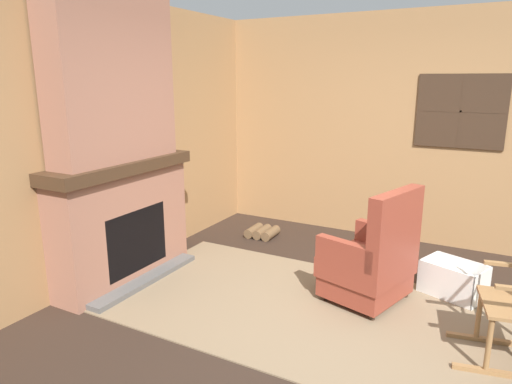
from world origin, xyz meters
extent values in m
plane|color=#2D2119|center=(0.00, 0.00, 0.00)|extent=(14.00, 14.00, 0.00)
cube|color=#9E7247|center=(-2.49, 0.00, 1.34)|extent=(0.06, 5.52, 2.69)
cube|color=#9E7247|center=(0.00, 2.49, 1.34)|extent=(5.52, 0.06, 2.69)
cube|color=#382619|center=(0.42, 2.45, 1.58)|extent=(0.93, 0.02, 0.80)
cube|color=silver|center=(0.42, 2.46, 1.58)|extent=(0.89, 0.01, 0.76)
cube|color=#382619|center=(0.42, 2.44, 1.58)|extent=(0.02, 0.02, 0.76)
cube|color=#382619|center=(0.42, 2.44, 1.58)|extent=(0.89, 0.02, 0.02)
cube|color=#93604C|center=(-2.28, 0.00, 0.54)|extent=(0.36, 1.50, 1.07)
cube|color=black|center=(-2.14, 0.00, 0.42)|extent=(0.08, 0.78, 0.60)
cube|color=#565451|center=(-2.02, 0.00, 0.03)|extent=(0.16, 1.35, 0.06)
cube|color=#3D2819|center=(-2.28, 0.00, 1.13)|extent=(0.46, 1.60, 0.11)
cube|color=#93604C|center=(-2.28, 0.00, 1.92)|extent=(0.32, 1.32, 1.48)
cube|color=#7A664C|center=(-0.43, 0.25, 0.01)|extent=(3.52, 1.90, 0.01)
cube|color=brown|center=(-0.07, 0.67, 0.18)|extent=(0.75, 0.81, 0.24)
cube|color=brown|center=(-0.07, 0.67, 0.33)|extent=(0.79, 0.85, 0.18)
cube|color=brown|center=(0.16, 0.60, 0.73)|extent=(0.31, 0.71, 0.62)
cube|color=brown|center=(-0.18, 0.38, 0.52)|extent=(0.56, 0.24, 0.20)
cube|color=brown|center=(-0.01, 0.97, 0.52)|extent=(0.56, 0.24, 0.20)
cylinder|color=#332319|center=(-0.39, 0.47, 0.03)|extent=(0.06, 0.06, 0.06)
cylinder|color=#332319|center=(-0.23, 1.01, 0.03)|extent=(0.06, 0.06, 0.06)
cylinder|color=#332319|center=(0.08, 0.33, 0.03)|extent=(0.06, 0.06, 0.06)
cylinder|color=#332319|center=(0.24, 0.87, 0.03)|extent=(0.06, 0.06, 0.06)
cube|color=olive|center=(1.04, 0.43, 0.02)|extent=(0.79, 0.19, 0.04)
cylinder|color=olive|center=(0.93, -0.01, 0.23)|extent=(0.04, 0.04, 0.38)
cylinder|color=olive|center=(0.85, 0.39, 0.23)|extent=(0.04, 0.04, 0.38)
cylinder|color=brown|center=(-1.78, 1.72, 0.06)|extent=(0.13, 0.33, 0.12)
cylinder|color=brown|center=(-1.66, 1.73, 0.06)|extent=(0.13, 0.33, 0.12)
cylinder|color=brown|center=(-1.54, 1.73, 0.06)|extent=(0.13, 0.33, 0.12)
cube|color=white|center=(0.61, 1.12, 0.01)|extent=(0.60, 0.51, 0.01)
cube|color=white|center=(0.84, 1.03, 0.16)|extent=(0.13, 0.33, 0.32)
cube|color=white|center=(0.37, 1.21, 0.16)|extent=(0.13, 0.33, 0.32)
cube|color=white|center=(0.67, 1.28, 0.16)|extent=(0.49, 0.19, 0.32)
cube|color=white|center=(0.55, 0.96, 0.16)|extent=(0.49, 0.19, 0.32)
ellipsoid|color=white|center=(0.61, 1.12, 0.17)|extent=(0.48, 0.40, 0.19)
ellipsoid|color=silver|center=(-2.32, -0.26, 1.23)|extent=(0.10, 0.10, 0.10)
cylinder|color=white|center=(-2.32, -0.26, 1.37)|extent=(0.06, 0.06, 0.18)
cube|color=brown|center=(-2.32, 0.09, 1.24)|extent=(0.13, 0.20, 0.13)
cube|color=silver|center=(-2.25, 0.09, 1.25)|extent=(0.01, 0.04, 0.02)
camera|label=1|loc=(0.85, -3.08, 1.92)|focal=32.00mm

